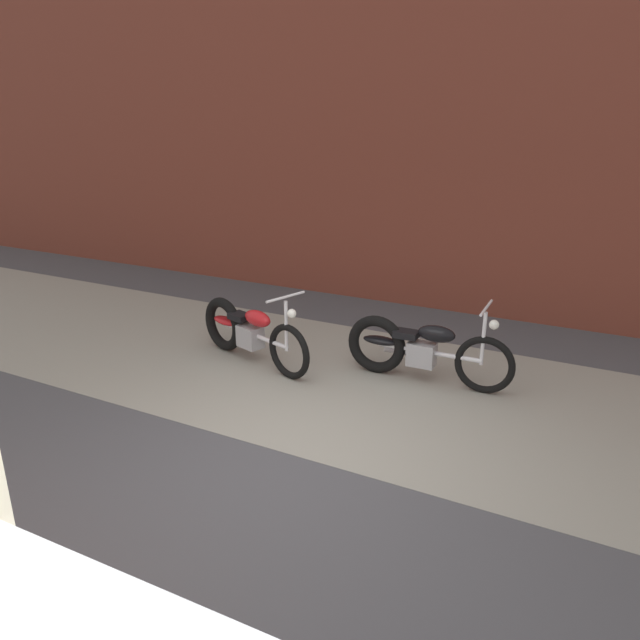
# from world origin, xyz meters

# --- Properties ---
(ground_plane) EXTENTS (80.00, 80.00, 0.00)m
(ground_plane) POSITION_xyz_m (0.00, 0.00, 0.00)
(ground_plane) COLOR #47474C
(sidewalk_slab) EXTENTS (36.00, 3.50, 0.01)m
(sidewalk_slab) POSITION_xyz_m (0.00, 1.75, 0.00)
(sidewalk_slab) COLOR gray
(sidewalk_slab) RESTS_ON ground
(brick_building_wall) EXTENTS (36.00, 0.50, 6.10)m
(brick_building_wall) POSITION_xyz_m (0.00, 5.20, 3.05)
(brick_building_wall) COLOR brown
(brick_building_wall) RESTS_ON ground
(motorcycle_red) EXTENTS (1.95, 0.83, 1.03)m
(motorcycle_red) POSITION_xyz_m (-1.69, 1.73, 0.40)
(motorcycle_red) COLOR black
(motorcycle_red) RESTS_ON ground
(motorcycle_black) EXTENTS (2.01, 0.58, 1.03)m
(motorcycle_black) POSITION_xyz_m (0.42, 2.14, 0.40)
(motorcycle_black) COLOR black
(motorcycle_black) RESTS_ON ground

